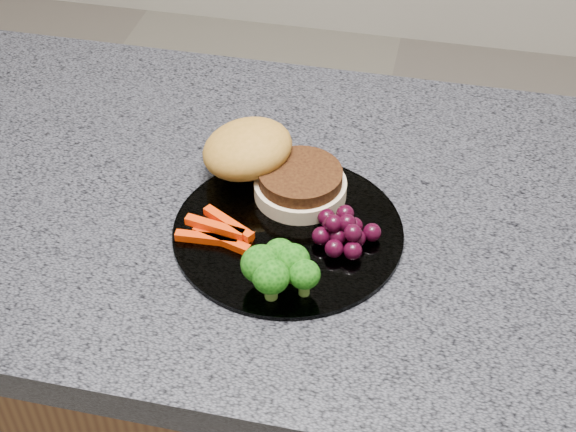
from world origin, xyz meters
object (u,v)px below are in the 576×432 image
Objects in this scene: plate at (288,231)px; burger at (266,164)px; grape_bunch at (343,231)px; island_cabinet at (284,425)px.

burger is at bearing 119.39° from plate.
grape_bunch reaches higher than plate.
plate reaches higher than island_cabinet.
grape_bunch is (0.08, -0.06, 0.49)m from island_cabinet.
grape_bunch reaches higher than island_cabinet.
burger is 0.14m from grape_bunch.
grape_bunch is at bearing -21.92° from burger.
burger reaches higher than grape_bunch.
island_cabinet is at bearing 144.69° from grape_bunch.
plate is at bearing -71.28° from island_cabinet.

